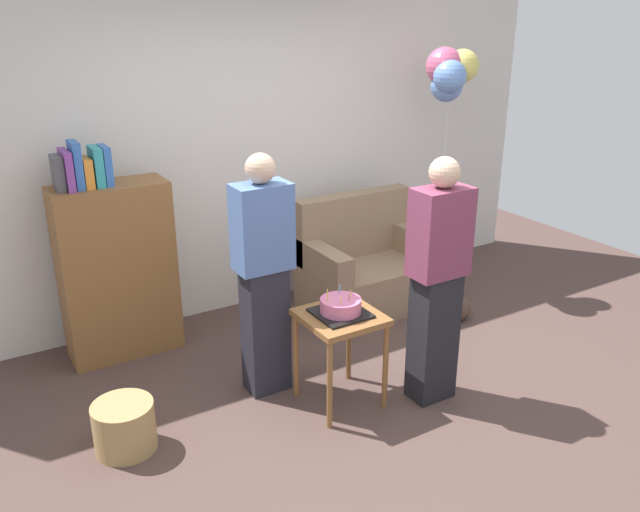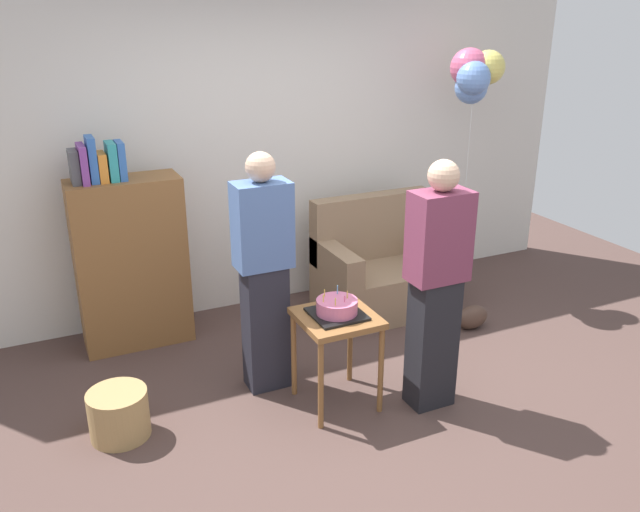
% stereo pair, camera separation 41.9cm
% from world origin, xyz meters
% --- Properties ---
extents(ground_plane, '(8.00, 8.00, 0.00)m').
position_xyz_m(ground_plane, '(0.00, 0.00, 0.00)').
color(ground_plane, '#4C3833').
extents(wall_back, '(6.00, 0.10, 2.70)m').
position_xyz_m(wall_back, '(0.00, 2.05, 1.35)').
color(wall_back, silver).
rests_on(wall_back, ground_plane).
extents(couch, '(1.10, 0.70, 0.96)m').
position_xyz_m(couch, '(0.83, 1.41, 0.34)').
color(couch, '#8C7054').
rests_on(couch, ground_plane).
extents(bookshelf, '(0.80, 0.36, 1.62)m').
position_xyz_m(bookshelf, '(-1.20, 1.68, 0.69)').
color(bookshelf, brown).
rests_on(bookshelf, ground_plane).
extents(side_table, '(0.48, 0.48, 0.64)m').
position_xyz_m(side_table, '(-0.17, 0.26, 0.54)').
color(side_table, brown).
rests_on(side_table, ground_plane).
extents(birthday_cake, '(0.32, 0.32, 0.17)m').
position_xyz_m(birthday_cake, '(-0.17, 0.26, 0.69)').
color(birthday_cake, black).
rests_on(birthday_cake, side_table).
extents(person_blowing_candles, '(0.36, 0.22, 1.63)m').
position_xyz_m(person_blowing_candles, '(-0.51, 0.66, 0.83)').
color(person_blowing_candles, '#23232D').
rests_on(person_blowing_candles, ground_plane).
extents(person_holding_cake, '(0.36, 0.22, 1.63)m').
position_xyz_m(person_holding_cake, '(0.38, 0.01, 0.83)').
color(person_holding_cake, black).
rests_on(person_holding_cake, ground_plane).
extents(wicker_basket, '(0.36, 0.36, 0.30)m').
position_xyz_m(wicker_basket, '(-1.52, 0.50, 0.15)').
color(wicker_basket, '#A88451').
rests_on(wicker_basket, ground_plane).
extents(handbag, '(0.28, 0.14, 0.20)m').
position_xyz_m(handbag, '(1.30, 0.74, 0.10)').
color(handbag, '#473328').
rests_on(handbag, ground_plane).
extents(balloon_bunch, '(0.46, 0.41, 2.14)m').
position_xyz_m(balloon_bunch, '(1.66, 1.43, 1.94)').
color(balloon_bunch, silver).
rests_on(balloon_bunch, ground_plane).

